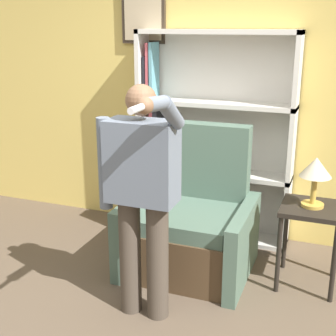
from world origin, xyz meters
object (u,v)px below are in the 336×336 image
Objects in this scene: table_lamp at (316,171)px; person_standing at (142,190)px; bookcase at (203,140)px; side_table at (311,221)px; armchair at (191,226)px.

person_standing is at bearing -141.68° from table_lamp.
side_table is at bearing -30.79° from bookcase.
bookcase is 1.19× the size of person_standing.
side_table is at bearing 38.32° from person_standing.
person_standing is 1.37m from side_table.
side_table is 1.71× the size of table_lamp.
side_table is (1.03, 0.81, -0.39)m from person_standing.
bookcase reaches higher than table_lamp.
table_lamp reaches higher than side_table.
bookcase is 1.28m from side_table.
armchair is 0.96m from person_standing.
bookcase is at bearing 99.71° from armchair.
bookcase is at bearing 149.21° from side_table.
side_table is at bearing -75.96° from table_lamp.
armchair is 1.80× the size of side_table.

